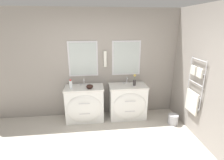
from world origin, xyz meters
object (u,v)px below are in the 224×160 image
vanity_left (85,104)px  flower_vase (135,81)px  vanity_right (128,102)px  waste_bin (173,119)px  toiletry_bottle (71,85)px  amenity_bowl (90,86)px

vanity_left → flower_vase: bearing=0.6°
vanity_right → waste_bin: (1.00, -0.41, -0.31)m
flower_vase → waste_bin: flower_vase is taller
toiletry_bottle → waste_bin: size_ratio=0.93×
vanity_right → flower_vase: 0.55m
vanity_left → amenity_bowl: size_ratio=5.68×
vanity_left → toiletry_bottle: bearing=-169.7°
vanity_right → waste_bin: size_ratio=3.84×
vanity_right → toiletry_bottle: bearing=-177.8°
vanity_right → toiletry_bottle: size_ratio=4.15×
vanity_left → waste_bin: vanity_left is taller
vanity_right → amenity_bowl: amenity_bowl is taller
flower_vase → toiletry_bottle: bearing=-177.5°
toiletry_bottle → vanity_left: bearing=10.3°
flower_vase → amenity_bowl: bearing=-175.0°
vanity_left → vanity_right: 1.04m
vanity_left → vanity_right: (1.04, 0.00, 0.00)m
vanity_right → toiletry_bottle: (-1.32, -0.05, 0.51)m
vanity_left → flower_vase: 1.30m
toiletry_bottle → flower_vase: flower_vase is taller
flower_vase → vanity_right: bearing=-175.4°
amenity_bowl → flower_vase: size_ratio=0.57×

